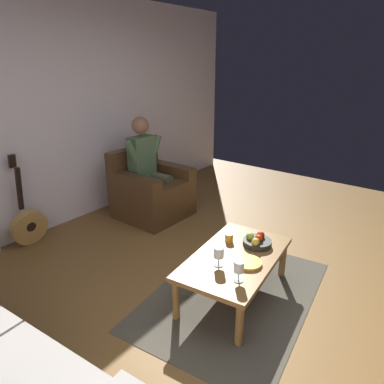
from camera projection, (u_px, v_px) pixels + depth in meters
name	position (u px, v px, depth m)	size (l,w,h in m)	color
ground_plane	(268.00, 290.00, 3.10)	(6.74, 6.74, 0.00)	brown
wall_back	(71.00, 112.00, 4.16)	(6.02, 0.06, 2.67)	silver
rug	(233.00, 294.00, 3.05)	(1.80, 1.23, 0.01)	#484338
armchair	(151.00, 192.00, 4.52)	(0.82, 0.81, 0.86)	#462E19
person_seated	(148.00, 165.00, 4.41)	(0.60, 0.56, 1.27)	#4A6444
coffee_table	(235.00, 261.00, 2.93)	(1.17, 0.76, 0.39)	brown
guitar	(28.00, 225.00, 3.83)	(0.39, 0.21, 1.01)	#B68847
wine_glass_near	(239.00, 268.00, 2.55)	(0.07, 0.07, 0.16)	silver
wine_glass_far	(219.00, 254.00, 2.74)	(0.08, 0.08, 0.16)	silver
fruit_bowl	(257.00, 241.00, 3.07)	(0.25, 0.25, 0.11)	#252820
decorative_dish	(248.00, 263.00, 2.79)	(0.23, 0.23, 0.02)	gold
candle_jar	(229.00, 238.00, 3.14)	(0.07, 0.07, 0.07)	orange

